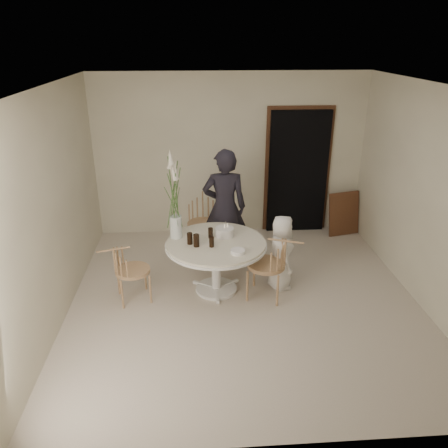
{
  "coord_description": "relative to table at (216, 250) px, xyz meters",
  "views": [
    {
      "loc": [
        -0.6,
        -4.87,
        3.2
      ],
      "look_at": [
        -0.24,
        0.3,
        0.96
      ],
      "focal_mm": 35.0,
      "sensor_mm": 36.0,
      "label": 1
    }
  ],
  "objects": [
    {
      "name": "room_shell",
      "position": [
        0.35,
        -0.25,
        1.0
      ],
      "size": [
        4.5,
        4.5,
        4.5
      ],
      "color": "silver",
      "rests_on": "ground"
    },
    {
      "name": "cola_tumbler_b",
      "position": [
        -0.06,
        -0.14,
        0.18
      ],
      "size": [
        0.08,
        0.08,
        0.14
      ],
      "primitive_type": "cylinder",
      "rotation": [
        0.0,
        0.0,
        -0.25
      ],
      "color": "black",
      "rests_on": "table"
    },
    {
      "name": "flower_vase",
      "position": [
        -0.52,
        0.18,
        0.61
      ],
      "size": [
        0.16,
        0.16,
        1.19
      ],
      "rotation": [
        0.0,
        0.0,
        -0.41
      ],
      "color": "silver",
      "rests_on": "table"
    },
    {
      "name": "door_trim",
      "position": [
        1.5,
        1.98,
        0.49
      ],
      "size": [
        1.12,
        0.03,
        2.22
      ],
      "primitive_type": "cube",
      "color": "brown",
      "rests_on": "ground"
    },
    {
      "name": "chair_right",
      "position": [
        0.75,
        -0.22,
        -0.06
      ],
      "size": [
        0.61,
        0.59,
        0.86
      ],
      "rotation": [
        0.0,
        0.0,
        -1.93
      ],
      "color": "tan",
      "rests_on": "ground"
    },
    {
      "name": "doorway",
      "position": [
        1.5,
        1.94,
        0.43
      ],
      "size": [
        1.0,
        0.1,
        2.1
      ],
      "primitive_type": "cube",
      "color": "black",
      "rests_on": "ground"
    },
    {
      "name": "cola_tumbler_a",
      "position": [
        -0.25,
        -0.12,
        0.2
      ],
      "size": [
        0.09,
        0.09,
        0.17
      ],
      "primitive_type": "cylinder",
      "rotation": [
        0.0,
        0.0,
        0.26
      ],
      "color": "black",
      "rests_on": "table"
    },
    {
      "name": "birthday_cake",
      "position": [
        0.12,
        0.17,
        0.17
      ],
      "size": [
        0.25,
        0.25,
        0.17
      ],
      "rotation": [
        0.0,
        0.0,
        -0.33
      ],
      "color": "silver",
      "rests_on": "table"
    },
    {
      "name": "boy",
      "position": [
        0.87,
        0.03,
        -0.09
      ],
      "size": [
        0.38,
        0.54,
        1.05
      ],
      "primitive_type": "imported",
      "rotation": [
        0.0,
        0.0,
        1.66
      ],
      "color": "white",
      "rests_on": "ground"
    },
    {
      "name": "chair_left",
      "position": [
        -1.19,
        -0.16,
        -0.11
      ],
      "size": [
        0.53,
        0.51,
        0.78
      ],
      "rotation": [
        0.0,
        0.0,
        1.85
      ],
      "color": "tan",
      "rests_on": "ground"
    },
    {
      "name": "picture_frame",
      "position": [
        2.3,
        1.7,
        -0.24
      ],
      "size": [
        0.59,
        0.3,
        0.75
      ],
      "primitive_type": "cube",
      "rotation": [
        -0.17,
        0.0,
        0.24
      ],
      "color": "brown",
      "rests_on": "ground"
    },
    {
      "name": "chair_far",
      "position": [
        -0.14,
        1.31,
        -0.06
      ],
      "size": [
        0.5,
        0.53,
        0.87
      ],
      "rotation": [
        0.0,
        0.0,
        -0.02
      ],
      "color": "tan",
      "rests_on": "ground"
    },
    {
      "name": "girl",
      "position": [
        0.17,
        0.83,
        0.26
      ],
      "size": [
        0.65,
        0.43,
        1.76
      ],
      "primitive_type": "imported",
      "rotation": [
        0.0,
        0.0,
        3.12
      ],
      "color": "black",
      "rests_on": "ground"
    },
    {
      "name": "ground",
      "position": [
        0.35,
        -0.25,
        -0.62
      ],
      "size": [
        4.5,
        4.5,
        0.0
      ],
      "primitive_type": "plane",
      "color": "beige",
      "rests_on": "ground"
    },
    {
      "name": "plate_stack",
      "position": [
        0.25,
        -0.34,
        0.14
      ],
      "size": [
        0.2,
        0.2,
        0.04
      ],
      "primitive_type": "cylinder",
      "rotation": [
        0.0,
        0.0,
        0.11
      ],
      "color": "white",
      "rests_on": "table"
    },
    {
      "name": "cola_tumbler_d",
      "position": [
        -0.06,
        0.13,
        0.18
      ],
      "size": [
        0.08,
        0.08,
        0.14
      ],
      "primitive_type": "cylinder",
      "rotation": [
        0.0,
        0.0,
        -0.27
      ],
      "color": "black",
      "rests_on": "table"
    },
    {
      "name": "cola_tumbler_c",
      "position": [
        -0.34,
        -0.04,
        0.19
      ],
      "size": [
        0.07,
        0.07,
        0.15
      ],
      "primitive_type": "cylinder",
      "rotation": [
        0.0,
        0.0,
        -0.03
      ],
      "color": "black",
      "rests_on": "table"
    },
    {
      "name": "table",
      "position": [
        0.0,
        0.0,
        0.0
      ],
      "size": [
        1.33,
        1.33,
        0.73
      ],
      "color": "white",
      "rests_on": "ground"
    }
  ]
}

